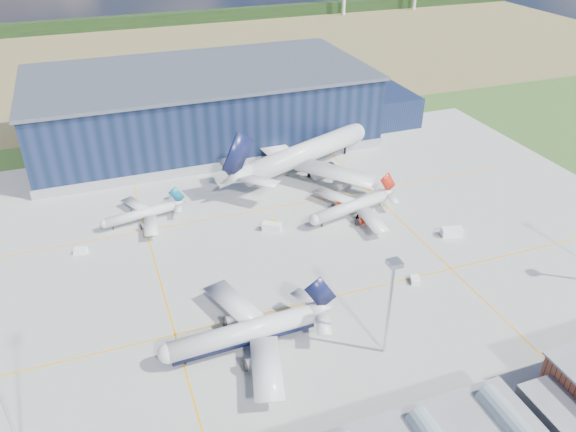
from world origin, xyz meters
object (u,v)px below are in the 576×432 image
at_px(gse_tug_c, 274,225).
at_px(gse_van_b, 272,227).
at_px(gse_cart_b, 81,251).
at_px(light_mast_center, 391,293).
at_px(airliner_widebody, 305,142).
at_px(airliner_red, 351,202).
at_px(gse_cart_a, 415,280).
at_px(gse_van_a, 452,232).
at_px(airliner_navy, 243,324).
at_px(airliner_regional, 140,210).
at_px(hangar, 209,108).

bearing_deg(gse_tug_c, gse_van_b, -108.89).
bearing_deg(gse_cart_b, light_mast_center, -118.95).
bearing_deg(gse_van_b, airliner_widebody, -3.52).
relative_size(airliner_red, gse_cart_a, 10.20).
bearing_deg(gse_tug_c, gse_cart_a, -41.86).
distance_m(light_mast_center, airliner_widebody, 86.63).
distance_m(light_mast_center, airliner_red, 55.64).
bearing_deg(gse_van_a, gse_tug_c, 78.94).
distance_m(airliner_navy, airliner_red, 60.09).
height_order(gse_van_a, gse_cart_a, gse_van_a).
distance_m(gse_cart_a, gse_van_b, 42.80).
height_order(light_mast_center, gse_van_b, light_mast_center).
bearing_deg(gse_van_b, gse_cart_b, 114.23).
bearing_deg(airliner_navy, gse_cart_a, -173.15).
xyz_separation_m(airliner_regional, gse_van_a, (79.61, -36.80, -2.95)).
bearing_deg(airliner_widebody, light_mast_center, -123.66).
bearing_deg(gse_cart_b, airliner_regional, -41.76).
bearing_deg(airliner_red, airliner_widebody, -101.57).
xyz_separation_m(hangar, airliner_red, (24.14, -72.80, -6.39)).
bearing_deg(gse_cart_b, hangar, -20.71).
height_order(gse_cart_a, gse_van_b, gse_van_b).
distance_m(hangar, gse_tug_c, 71.04).
height_order(airliner_navy, gse_tug_c, airliner_navy).
xyz_separation_m(airliner_red, airliner_widebody, (-0.95, 33.00, 5.28)).
relative_size(airliner_regional, gse_van_b, 4.92).
xyz_separation_m(hangar, gse_tug_c, (1.53, -70.19, -10.87)).
bearing_deg(gse_tug_c, airliner_navy, -101.70).
bearing_deg(light_mast_center, airliner_red, 71.95).
xyz_separation_m(light_mast_center, gse_cart_a, (18.42, 18.31, -14.75)).
distance_m(airliner_red, gse_van_b, 24.11).
bearing_deg(gse_van_a, airliner_widebody, 38.50).
height_order(airliner_navy, airliner_regional, airliner_navy).
height_order(airliner_regional, gse_van_a, airliner_regional).
xyz_separation_m(gse_van_a, gse_tug_c, (-44.66, 21.41, -0.51)).
xyz_separation_m(airliner_navy, airliner_red, (44.07, 40.83, -1.28)).
distance_m(hangar, airliner_navy, 115.48).
bearing_deg(hangar, airliner_red, -71.66).
xyz_separation_m(airliner_widebody, gse_van_b, (-22.80, -32.11, -9.30)).
xyz_separation_m(airliner_widebody, gse_tug_c, (-21.66, -30.38, -9.75)).
relative_size(airliner_red, gse_tug_c, 9.36).
height_order(gse_van_b, gse_cart_b, gse_van_b).
relative_size(light_mast_center, airliner_navy, 0.58).
height_order(light_mast_center, airliner_navy, light_mast_center).
bearing_deg(gse_cart_a, gse_tug_c, 146.82).
distance_m(airliner_widebody, gse_cart_b, 78.48).
xyz_separation_m(airliner_navy, gse_cart_a, (45.54, 7.14, -5.82)).
relative_size(airliner_regional, gse_cart_a, 8.21).
relative_size(airliner_navy, gse_van_b, 7.61).
height_order(hangar, gse_cart_a, hangar).
xyz_separation_m(airliner_widebody, gse_cart_a, (2.42, -66.69, -9.82)).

